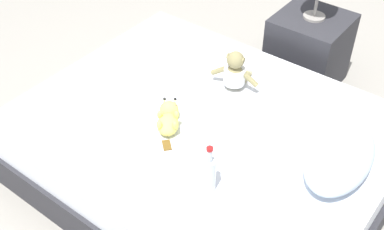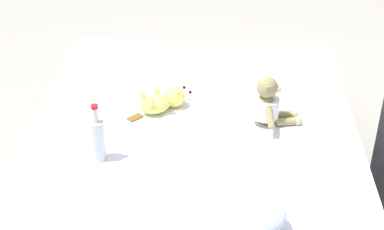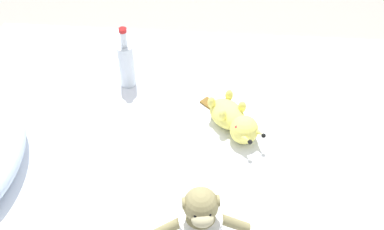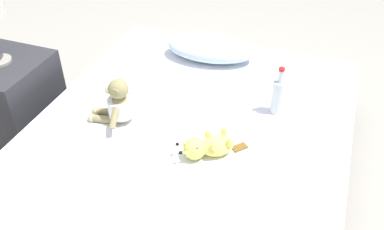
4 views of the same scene
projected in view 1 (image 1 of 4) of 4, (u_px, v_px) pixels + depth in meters
ground_plane at (203, 170)px, 2.82m from camera, size 16.00×16.00×0.00m
bed at (204, 146)px, 2.70m from camera, size 1.53×1.92×0.37m
pillow at (340, 157)px, 2.28m from camera, size 0.56×0.34×0.14m
plush_monkey at (235, 72)px, 2.74m from camera, size 0.24×0.29×0.24m
plush_yellow_creature at (168, 118)px, 2.52m from camera, size 0.29×0.24×0.10m
glass_bottle at (209, 174)px, 2.16m from camera, size 0.06×0.06×0.26m
nightstand at (308, 51)px, 3.31m from camera, size 0.45×0.45×0.50m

